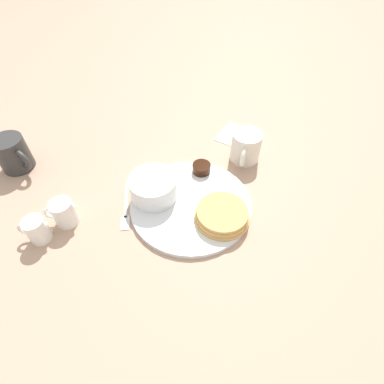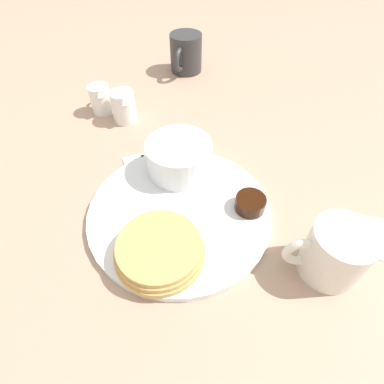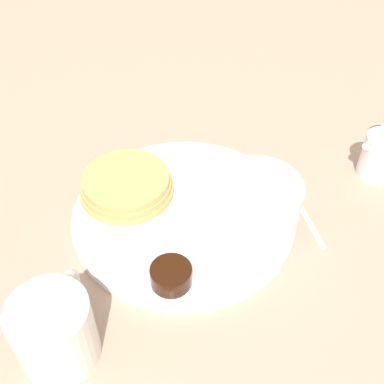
% 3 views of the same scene
% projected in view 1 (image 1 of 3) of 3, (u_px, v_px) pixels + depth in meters
% --- Properties ---
extents(ground_plane, '(4.00, 4.00, 0.00)m').
position_uv_depth(ground_plane, '(191.00, 206.00, 0.71)').
color(ground_plane, tan).
extents(plate, '(0.29, 0.29, 0.01)m').
position_uv_depth(plate, '(191.00, 204.00, 0.71)').
color(plate, white).
rests_on(plate, ground_plane).
extents(pancake_stack, '(0.12, 0.12, 0.03)m').
position_uv_depth(pancake_stack, '(222.00, 214.00, 0.67)').
color(pancake_stack, tan).
rests_on(pancake_stack, plate).
extents(bowl, '(0.11, 0.11, 0.06)m').
position_uv_depth(bowl, '(153.00, 187.00, 0.70)').
color(bowl, white).
rests_on(bowl, plate).
extents(syrup_cup, '(0.05, 0.05, 0.02)m').
position_uv_depth(syrup_cup, '(201.00, 168.00, 0.77)').
color(syrup_cup, black).
rests_on(syrup_cup, plate).
extents(butter_ramekin, '(0.04, 0.04, 0.04)m').
position_uv_depth(butter_ramekin, '(148.00, 184.00, 0.72)').
color(butter_ramekin, white).
rests_on(butter_ramekin, plate).
extents(coffee_mug, '(0.11, 0.08, 0.08)m').
position_uv_depth(coffee_mug, '(246.00, 147.00, 0.79)').
color(coffee_mug, silver).
rests_on(coffee_mug, ground_plane).
extents(creamer_pitcher_near, '(0.05, 0.06, 0.07)m').
position_uv_depth(creamer_pitcher_near, '(64.00, 213.00, 0.66)').
color(creamer_pitcher_near, white).
rests_on(creamer_pitcher_near, ground_plane).
extents(creamer_pitcher_far, '(0.05, 0.06, 0.06)m').
position_uv_depth(creamer_pitcher_far, '(37.00, 230.00, 0.63)').
color(creamer_pitcher_far, white).
rests_on(creamer_pitcher_far, ground_plane).
extents(fork, '(0.12, 0.10, 0.00)m').
position_uv_depth(fork, '(126.00, 210.00, 0.70)').
color(fork, silver).
rests_on(fork, ground_plane).
extents(napkin, '(0.10, 0.08, 0.00)m').
position_uv_depth(napkin, '(233.00, 135.00, 0.89)').
color(napkin, white).
rests_on(napkin, ground_plane).
extents(second_mug, '(0.08, 0.11, 0.09)m').
position_uv_depth(second_mug, '(13.00, 154.00, 0.77)').
color(second_mug, '#333333').
rests_on(second_mug, ground_plane).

